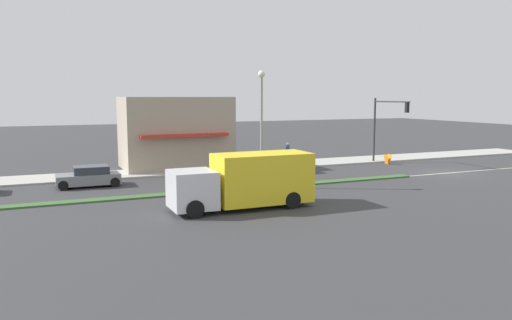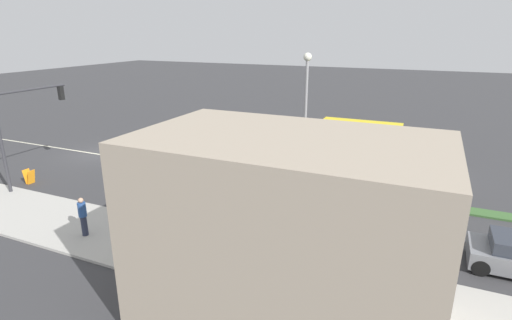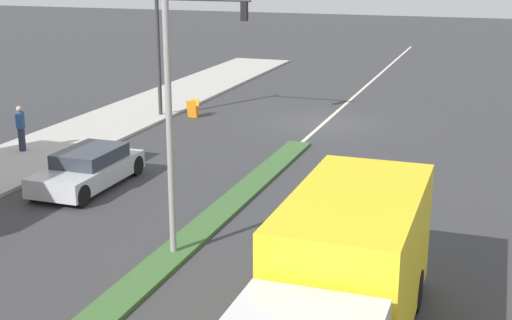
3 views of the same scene
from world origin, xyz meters
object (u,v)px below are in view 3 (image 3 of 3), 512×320
object	(u,v)px
pedestrian	(21,127)
delivery_truck	(344,281)
street_lamp	(167,66)
warning_aframe_sign	(193,108)
traffic_signal_main	(186,34)
sedan_silver	(88,169)

from	to	relation	value
pedestrian	delivery_truck	xyz separation A→B (m)	(-14.58, 9.88, 0.43)
street_lamp	delivery_truck	size ratio (longest dim) A/B	0.98
pedestrian	warning_aframe_sign	bearing A→B (deg)	-113.79
traffic_signal_main	sedan_silver	xyz separation A→B (m)	(-1.12, 10.29, -3.29)
traffic_signal_main	sedan_silver	size ratio (longest dim) A/B	1.31
warning_aframe_sign	pedestrian	bearing A→B (deg)	66.21
traffic_signal_main	pedestrian	distance (m)	8.83
warning_aframe_sign	sedan_silver	size ratio (longest dim) A/B	0.20
warning_aframe_sign	delivery_truck	world-z (taller)	delivery_truck
traffic_signal_main	delivery_truck	world-z (taller)	traffic_signal_main
traffic_signal_main	warning_aframe_sign	bearing A→B (deg)	-99.03
delivery_truck	sedan_silver	distance (m)	12.35
traffic_signal_main	pedestrian	world-z (taller)	traffic_signal_main
traffic_signal_main	delivery_truck	bearing A→B (deg)	122.47
delivery_truck	sedan_silver	bearing A→B (deg)	-35.73
street_lamp	pedestrian	distance (m)	12.33
warning_aframe_sign	sedan_silver	distance (m)	10.72
warning_aframe_sign	sedan_silver	world-z (taller)	sedan_silver
warning_aframe_sign	traffic_signal_main	bearing A→B (deg)	80.97
delivery_truck	sedan_silver	world-z (taller)	delivery_truck
street_lamp	delivery_truck	xyz separation A→B (m)	(-5.00, 3.09, -3.31)
street_lamp	warning_aframe_sign	distance (m)	16.55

